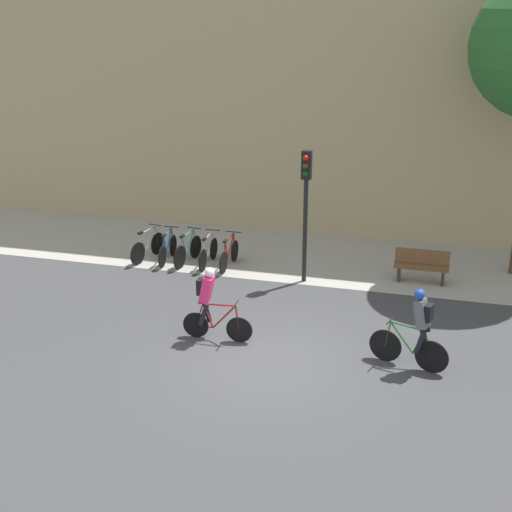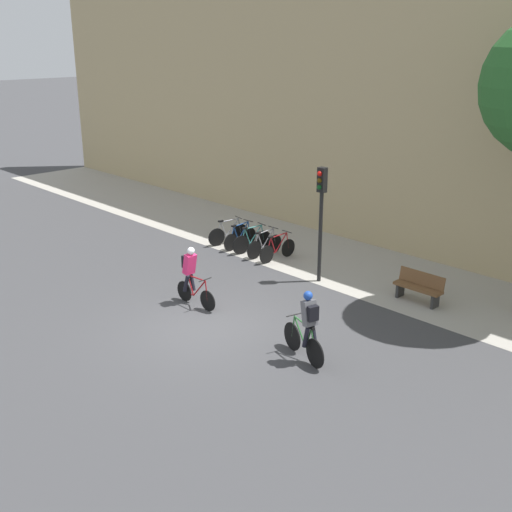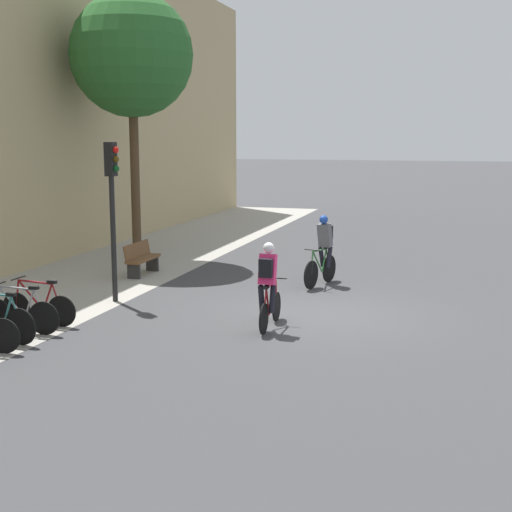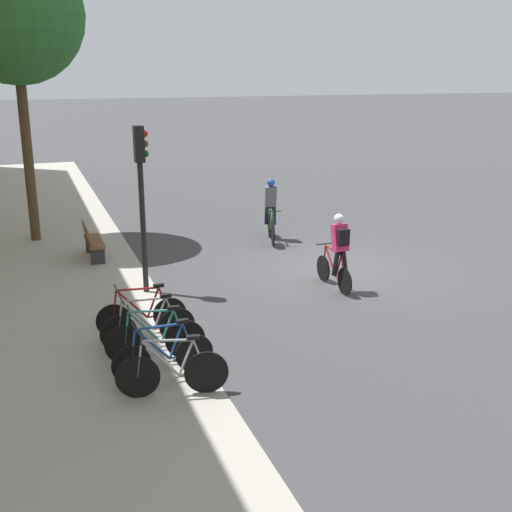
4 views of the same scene
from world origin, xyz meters
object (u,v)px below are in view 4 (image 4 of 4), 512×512
at_px(parked_bike_0, 172,371).
at_px(parked_bike_4, 142,314).
at_px(cyclist_grey, 271,208).
at_px(traffic_light_pole, 141,179).
at_px(parked_bike_1, 164,355).
at_px(parked_bike_2, 155,339).
at_px(bench, 92,241).
at_px(parked_bike_3, 148,326).
at_px(cyclist_pink, 338,250).

distance_m(parked_bike_0, parked_bike_4, 2.54).
xyz_separation_m(cyclist_grey, traffic_light_pole, (-3.25, 4.23, 1.58)).
relative_size(parked_bike_1, parked_bike_2, 0.99).
relative_size(parked_bike_0, bench, 1.14).
xyz_separation_m(parked_bike_1, parked_bike_4, (1.90, -0.00, 0.00)).
height_order(parked_bike_0, parked_bike_3, parked_bike_0).
height_order(cyclist_grey, parked_bike_0, cyclist_grey).
distance_m(cyclist_grey, bench, 5.08).
distance_m(parked_bike_4, traffic_light_pole, 3.19).
distance_m(parked_bike_2, traffic_light_pole, 4.20).
relative_size(parked_bike_2, parked_bike_3, 0.99).
bearing_deg(parked_bike_2, parked_bike_1, -179.88).
bearing_deg(cyclist_grey, cyclist_pink, 177.61).
distance_m(cyclist_pink, traffic_light_pole, 4.55).
xyz_separation_m(cyclist_grey, parked_bike_0, (-8.10, 4.75, -0.54)).
distance_m(parked_bike_1, parked_bike_2, 0.63).
bearing_deg(traffic_light_pole, cyclist_grey, -52.50).
height_order(parked_bike_1, bench, parked_bike_1).
relative_size(cyclist_pink, parked_bike_4, 1.03).
xyz_separation_m(parked_bike_4, bench, (5.43, 0.31, 0.07)).
bearing_deg(traffic_light_pole, bench, 14.81).
bearing_deg(traffic_light_pole, parked_bike_2, 171.84).
relative_size(cyclist_grey, bench, 1.22).
relative_size(cyclist_pink, parked_bike_1, 1.04).
xyz_separation_m(parked_bike_0, parked_bike_2, (1.27, 0.00, 0.00)).
height_order(parked_bike_0, traffic_light_pole, traffic_light_pole).
bearing_deg(cyclist_grey, parked_bike_1, 147.55).
bearing_deg(cyclist_grey, bench, 91.53).
bearing_deg(parked_bike_0, parked_bike_1, -0.08).
height_order(parked_bike_0, parked_bike_4, parked_bike_0).
height_order(parked_bike_1, parked_bike_3, parked_bike_3).
distance_m(cyclist_grey, parked_bike_2, 8.34).
xyz_separation_m(parked_bike_1, bench, (7.33, 0.31, 0.07)).
distance_m(parked_bike_2, parked_bike_3, 0.64).
bearing_deg(parked_bike_2, parked_bike_0, -179.98).
bearing_deg(parked_bike_4, parked_bike_0, 179.97).
relative_size(cyclist_grey, parked_bike_3, 1.05).
height_order(cyclist_grey, traffic_light_pole, traffic_light_pole).
relative_size(cyclist_grey, parked_bike_1, 1.07).
height_order(cyclist_pink, parked_bike_0, cyclist_pink).
relative_size(cyclist_pink, bench, 1.19).
distance_m(cyclist_grey, traffic_light_pole, 5.57).
distance_m(traffic_light_pole, bench, 3.83).
bearing_deg(parked_bike_2, parked_bike_3, -0.10).
distance_m(parked_bike_4, bench, 5.44).
relative_size(parked_bike_1, parked_bike_4, 0.99).
height_order(cyclist_grey, parked_bike_3, cyclist_grey).
bearing_deg(bench, parked_bike_4, -176.73).
relative_size(parked_bike_4, bench, 1.15).
distance_m(parked_bike_3, parked_bike_4, 0.63).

